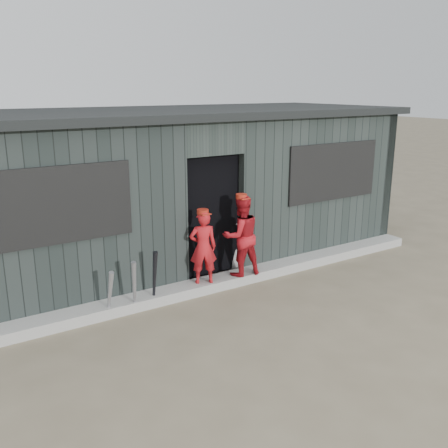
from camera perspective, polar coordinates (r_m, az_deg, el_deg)
ground at (r=6.50m, az=8.80°, el=-12.15°), size 80.00×80.00×0.00m
curb at (r=7.79m, az=-0.08°, el=-6.54°), size 8.00×0.36×0.15m
bat_left at (r=6.78m, az=-12.93°, el=-7.86°), size 0.08×0.29×0.71m
bat_mid at (r=6.87m, az=-10.21°, el=-7.10°), size 0.13×0.23×0.77m
bat_right at (r=7.03m, az=-7.96°, el=-6.20°), size 0.08×0.22×0.83m
player_red_left at (r=7.36m, az=-2.40°, el=-2.69°), size 0.47×0.39×1.10m
player_red_right at (r=7.66m, az=1.96°, el=-1.34°), size 0.66×0.55×1.26m
player_grey_back at (r=8.26m, az=1.46°, el=-0.91°), size 0.75×0.60×1.33m
dugout at (r=8.85m, az=-5.99°, el=4.27°), size 8.30×3.30×2.62m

